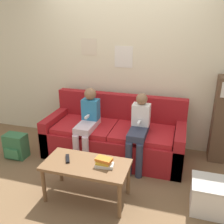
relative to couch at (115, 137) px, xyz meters
name	(u,v)px	position (x,y,z in m)	size (l,w,h in m)	color
ground_plane	(104,173)	(0.00, -0.54, -0.29)	(10.00, 10.00, 0.00)	brown
wall_back	(124,64)	(0.00, 0.50, 1.01)	(8.00, 0.06, 2.60)	beige
couch	(115,137)	(0.00, 0.00, 0.00)	(2.03, 0.83, 0.87)	maroon
coffee_table	(86,168)	(-0.03, -1.05, 0.11)	(0.96, 0.48, 0.46)	brown
person_left	(88,121)	(-0.34, -0.21, 0.30)	(0.24, 0.57, 1.04)	silver
person_right	(139,128)	(0.40, -0.21, 0.28)	(0.24, 0.57, 1.02)	#33384C
tv_remote	(68,159)	(-0.26, -1.03, 0.18)	(0.12, 0.17, 0.02)	black
book_stack	(104,163)	(0.18, -1.04, 0.22)	(0.21, 0.14, 0.10)	silver
storage_box	(212,196)	(1.33, -0.85, -0.11)	(0.45, 0.38, 0.35)	silver
backpack	(16,146)	(-1.38, -0.51, -0.11)	(0.32, 0.23, 0.37)	#336B42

